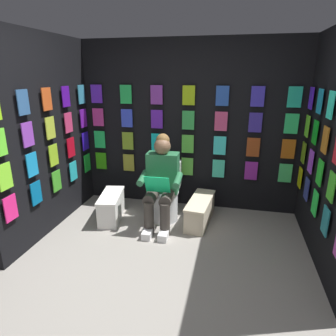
# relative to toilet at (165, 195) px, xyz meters

# --- Properties ---
(ground_plane) EXTENTS (30.00, 30.00, 0.00)m
(ground_plane) POSITION_rel_toilet_xyz_m (-0.23, 1.52, -0.33)
(ground_plane) COLOR gray
(display_wall_back) EXTENTS (3.19, 0.14, 2.37)m
(display_wall_back) POSITION_rel_toilet_xyz_m (-0.23, -0.54, 0.86)
(display_wall_back) COLOR black
(display_wall_back) RESTS_ON ground
(display_wall_left) EXTENTS (0.14, 2.01, 2.37)m
(display_wall_left) POSITION_rel_toilet_xyz_m (-1.82, 0.52, 0.86)
(display_wall_left) COLOR black
(display_wall_left) RESTS_ON ground
(display_wall_right) EXTENTS (0.14, 2.01, 2.37)m
(display_wall_right) POSITION_rel_toilet_xyz_m (1.36, 0.52, 0.86)
(display_wall_right) COLOR black
(display_wall_right) RESTS_ON ground
(toilet) EXTENTS (0.41, 0.56, 0.77)m
(toilet) POSITION_rel_toilet_xyz_m (0.00, 0.00, 0.00)
(toilet) COLOR white
(toilet) RESTS_ON ground
(person_reading) EXTENTS (0.53, 0.69, 1.19)m
(person_reading) POSITION_rel_toilet_xyz_m (-0.01, 0.23, 0.27)
(person_reading) COLOR #286B42
(person_reading) RESTS_ON ground
(comic_longbox_near) EXTENTS (0.34, 0.79, 0.33)m
(comic_longbox_near) POSITION_rel_toilet_xyz_m (-0.49, 0.05, -0.16)
(comic_longbox_near) COLOR beige
(comic_longbox_near) RESTS_ON ground
(comic_longbox_far) EXTENTS (0.37, 0.68, 0.36)m
(comic_longbox_far) POSITION_rel_toilet_xyz_m (0.69, 0.22, -0.15)
(comic_longbox_far) COLOR white
(comic_longbox_far) RESTS_ON ground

